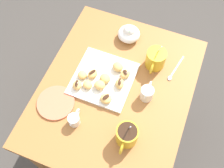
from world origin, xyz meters
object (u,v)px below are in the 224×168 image
dining_table (115,103)px  beignet_4 (93,74)px  beignet_2 (83,74)px  beignet_8 (77,85)px  chocolate_sauce_pitcher (74,120)px  beignet_0 (125,74)px  ice_cream_bowl (129,33)px  beignet_1 (100,85)px  coffee_mug_mustard_right (127,135)px  beignet_9 (105,78)px  beignet_5 (106,99)px  coffee_mug_mustard_left (156,59)px  beignet_7 (88,85)px  pastry_plate_square (103,79)px  saucer_coral_left (56,103)px  cream_pitcher_white (147,93)px  beignet_3 (118,67)px  beignet_6 (120,84)px

dining_table → beignet_4: size_ratio=15.83×
beignet_2 → beignet_8: (0.06, 0.00, 0.00)m
chocolate_sauce_pitcher → beignet_0: bearing=156.5°
ice_cream_bowl → beignet_1: 0.34m
beignet_0 → beignet_2: 0.20m
coffee_mug_mustard_right → beignet_9: coffee_mug_mustard_right is taller
beignet_0 → beignet_1: beignet_1 is taller
beignet_5 → coffee_mug_mustard_left: bearing=151.8°
coffee_mug_mustard_left → beignet_1: (0.22, -0.20, -0.02)m
coffee_mug_mustard_right → beignet_2: 0.37m
ice_cream_bowl → beignet_7: bearing=-12.6°
coffee_mug_mustard_left → ice_cream_bowl: bearing=-122.1°
pastry_plate_square → beignet_5: 0.12m
chocolate_sauce_pitcher → beignet_0: (-0.30, 0.13, 0.00)m
beignet_0 → coffee_mug_mustard_left: bearing=138.0°
beignet_7 → saucer_coral_left: bearing=-39.9°
beignet_7 → beignet_5: bearing=72.3°
dining_table → beignet_1: bearing=-73.1°
beignet_9 → coffee_mug_mustard_right: bearing=39.8°
beignet_1 → cream_pitcher_white: bearing=100.3°
beignet_4 → beignet_8: bearing=-28.0°
beignet_2 → beignet_3: bearing=124.7°
beignet_0 → beignet_4: 0.16m
beignet_3 → dining_table: bearing=15.0°
coffee_mug_mustard_left → beignet_5: (0.28, -0.15, -0.02)m
beignet_5 → beignet_8: beignet_8 is taller
saucer_coral_left → pastry_plate_square: bearing=141.4°
beignet_3 → beignet_6: 0.09m
pastry_plate_square → beignet_6: beignet_6 is taller
coffee_mug_mustard_left → beignet_0: coffee_mug_mustard_left is taller
coffee_mug_mustard_left → pastry_plate_square: bearing=-49.8°
beignet_0 → beignet_3: bearing=-116.9°
ice_cream_bowl → beignet_4: size_ratio=2.10×
ice_cream_bowl → coffee_mug_mustard_right: bearing=18.7°
beignet_1 → saucer_coral_left: bearing=-47.9°
coffee_mug_mustard_right → beignet_2: size_ratio=3.25×
dining_table → coffee_mug_mustard_right: 0.32m
dining_table → beignet_6: size_ratio=16.35×
beignet_2 → beignet_4: same height
beignet_2 → beignet_5: bearing=62.9°
beignet_6 → beignet_8: (0.08, -0.18, -0.00)m
coffee_mug_mustard_left → beignet_3: bearing=-57.7°
beignet_3 → beignet_9: 0.09m
beignet_2 → beignet_9: bearing=99.3°
beignet_5 → beignet_6: bearing=161.7°
beignet_3 → beignet_6: (0.08, 0.04, -0.00)m
coffee_mug_mustard_right → beignet_8: (-0.15, -0.30, -0.02)m
coffee_mug_mustard_left → beignet_8: bearing=-48.9°
ice_cream_bowl → beignet_6: ice_cream_bowl is taller
cream_pitcher_white → beignet_9: (-0.00, -0.21, -0.01)m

